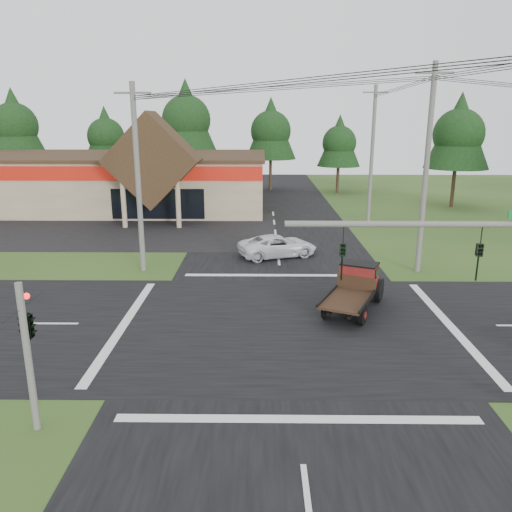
{
  "coord_description": "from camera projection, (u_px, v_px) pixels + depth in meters",
  "views": [
    {
      "loc": [
        -1.09,
        -19.89,
        8.57
      ],
      "look_at": [
        -1.35,
        3.2,
        2.2
      ],
      "focal_mm": 35.0,
      "sensor_mm": 36.0,
      "label": 1
    }
  ],
  "objects": [
    {
      "name": "tree_row_a",
      "position": [
        14.0,
        123.0,
        58.18
      ],
      "size": [
        6.72,
        6.72,
        12.12
      ],
      "color": "#332316",
      "rests_on": "ground"
    },
    {
      "name": "road_ns",
      "position": [
        286.0,
        325.0,
        21.44
      ],
      "size": [
        12.0,
        120.0,
        0.02
      ],
      "primitive_type": "cube",
      "color": "black",
      "rests_on": "ground"
    },
    {
      "name": "traffic_signal_corner",
      "position": [
        25.0,
        311.0,
        13.52
      ],
      "size": [
        0.53,
        2.48,
        4.4
      ],
      "color": "#595651",
      "rests_on": "ground"
    },
    {
      "name": "utility_pole_ne",
      "position": [
        426.0,
        169.0,
        27.5
      ],
      "size": [
        2.0,
        0.3,
        11.5
      ],
      "color": "#595651",
      "rests_on": "ground"
    },
    {
      "name": "parking_apron",
      "position": [
        100.0,
        229.0,
        39.9
      ],
      "size": [
        28.0,
        14.0,
        0.02
      ],
      "primitive_type": "cube",
      "color": "black",
      "rests_on": "ground"
    },
    {
      "name": "cvs_building",
      "position": [
        114.0,
        179.0,
        49.37
      ],
      "size": [
        30.4,
        18.2,
        9.19
      ],
      "color": "gray",
      "rests_on": "ground"
    },
    {
      "name": "utility_pole_n",
      "position": [
        372.0,
        154.0,
        41.03
      ],
      "size": [
        2.0,
        0.3,
        11.2
      ],
      "color": "#595651",
      "rests_on": "ground"
    },
    {
      "name": "tree_row_d",
      "position": [
        271.0,
        129.0,
        59.96
      ],
      "size": [
        6.16,
        6.16,
        11.11
      ],
      "color": "#332316",
      "rests_on": "ground"
    },
    {
      "name": "utility_pole_nw",
      "position": [
        138.0,
        178.0,
        27.8
      ],
      "size": [
        2.0,
        0.3,
        10.5
      ],
      "color": "#595651",
      "rests_on": "ground"
    },
    {
      "name": "tree_row_c",
      "position": [
        186.0,
        117.0,
        58.75
      ],
      "size": [
        7.28,
        7.28,
        13.13
      ],
      "color": "#332316",
      "rests_on": "ground"
    },
    {
      "name": "tree_row_b",
      "position": [
        106.0,
        135.0,
        60.36
      ],
      "size": [
        5.6,
        5.6,
        10.1
      ],
      "color": "#332316",
      "rests_on": "ground"
    },
    {
      "name": "ground",
      "position": [
        286.0,
        325.0,
        21.44
      ],
      "size": [
        120.0,
        120.0,
        0.0
      ],
      "primitive_type": "plane",
      "color": "#294819",
      "rests_on": "ground"
    },
    {
      "name": "road_ew",
      "position": [
        286.0,
        325.0,
        21.44
      ],
      "size": [
        120.0,
        12.0,
        0.02
      ],
      "primitive_type": "cube",
      "color": "black",
      "rests_on": "ground"
    },
    {
      "name": "antique_flatbed_truck",
      "position": [
        353.0,
        289.0,
        22.8
      ],
      "size": [
        3.79,
        5.3,
        2.07
      ],
      "primitive_type": null,
      "rotation": [
        0.0,
        0.0,
        -0.43
      ],
      "color": "#52190B",
      "rests_on": "ground"
    },
    {
      "name": "tree_side_ne",
      "position": [
        459.0,
        131.0,
        48.2
      ],
      "size": [
        6.16,
        6.16,
        11.11
      ],
      "color": "#332316",
      "rests_on": "ground"
    },
    {
      "name": "white_pickup",
      "position": [
        278.0,
        246.0,
        31.99
      ],
      "size": [
        5.5,
        3.89,
        1.39
      ],
      "primitive_type": "imported",
      "rotation": [
        0.0,
        0.0,
        1.92
      ],
      "color": "white",
      "rests_on": "ground"
    },
    {
      "name": "tree_row_e",
      "position": [
        339.0,
        141.0,
        58.31
      ],
      "size": [
        5.04,
        5.04,
        9.09
      ],
      "color": "#332316",
      "rests_on": "ground"
    }
  ]
}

